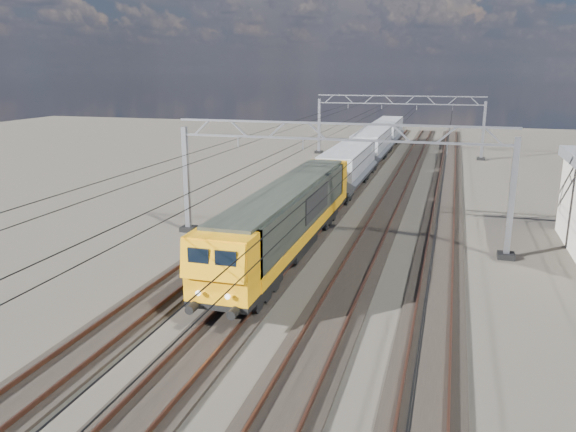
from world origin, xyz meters
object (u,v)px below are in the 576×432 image
(locomotive, at_px, (289,215))
(hopper_wagon_lead, at_px, (348,165))
(hopper_wagon_mid, at_px, (372,144))
(catenary_gantry_mid, at_px, (336,179))
(catenary_gantry_far, at_px, (398,123))
(hopper_wagon_third, at_px, (388,131))

(locomotive, height_order, hopper_wagon_lead, locomotive)
(locomotive, relative_size, hopper_wagon_mid, 1.62)
(catenary_gantry_mid, distance_m, hopper_wagon_mid, 29.10)
(catenary_gantry_far, relative_size, locomotive, 0.94)
(catenary_gantry_mid, distance_m, hopper_wagon_third, 43.26)
(locomotive, distance_m, hopper_wagon_lead, 17.70)
(catenary_gantry_far, relative_size, hopper_wagon_third, 1.53)
(hopper_wagon_mid, bearing_deg, hopper_wagon_third, 90.00)
(locomotive, bearing_deg, hopper_wagon_lead, 90.00)
(catenary_gantry_far, height_order, locomotive, catenary_gantry_far)
(hopper_wagon_third, bearing_deg, catenary_gantry_far, -74.43)
(catenary_gantry_mid, relative_size, hopper_wagon_third, 1.53)
(catenary_gantry_mid, bearing_deg, hopper_wagon_lead, 97.71)
(catenary_gantry_far, bearing_deg, hopper_wagon_mid, -105.91)
(hopper_wagon_lead, height_order, hopper_wagon_third, same)
(catenary_gantry_far, distance_m, hopper_wagon_third, 7.64)
(hopper_wagon_lead, bearing_deg, locomotive, -90.00)
(catenary_gantry_mid, relative_size, locomotive, 0.94)
(hopper_wagon_lead, bearing_deg, hopper_wagon_mid, 90.00)
(hopper_wagon_lead, xyz_separation_m, hopper_wagon_third, (0.00, 28.40, 0.00))
(catenary_gantry_mid, xyz_separation_m, hopper_wagon_mid, (-2.00, 28.98, -1.67))
(catenary_gantry_mid, xyz_separation_m, catenary_gantry_far, (0.00, 36.00, 0.00))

